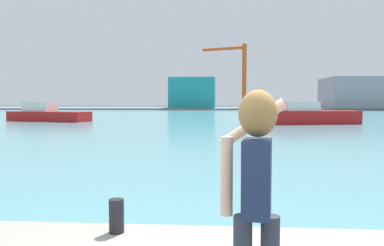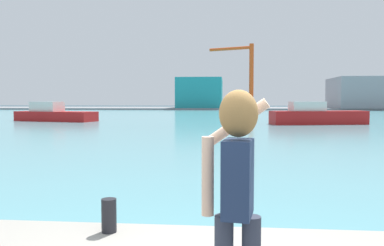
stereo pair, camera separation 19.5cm
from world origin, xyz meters
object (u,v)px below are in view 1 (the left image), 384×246
object	(u,v)px
harbor_bollard	(116,216)
warehouse_left	(193,93)
boat_moored	(47,114)
boat_moored_2	(310,116)
port_crane	(239,69)
person_photographer	(256,182)
warehouse_right	(363,93)

from	to	relation	value
harbor_bollard	warehouse_left	world-z (taller)	warehouse_left
boat_moored	boat_moored_2	size ratio (longest dim) A/B	1.04
boat_moored	port_crane	distance (m)	56.65
port_crane	warehouse_left	bearing A→B (deg)	167.02
person_photographer	boat_moored	distance (m)	40.03
harbor_bollard	warehouse_right	world-z (taller)	warehouse_right
boat_moored	warehouse_left	world-z (taller)	warehouse_left
harbor_bollard	boat_moored	size ratio (longest dim) A/B	0.05
boat_moored_2	warehouse_left	world-z (taller)	warehouse_left
boat_moored	warehouse_left	distance (m)	55.32
person_photographer	warehouse_left	xyz separation A→B (m)	(-6.90, 89.93, 2.32)
harbor_bollard	boat_moored	bearing A→B (deg)	115.71
boat_moored	person_photographer	bearing A→B (deg)	-47.99
harbor_bollard	boat_moored	xyz separation A→B (m)	(-16.32, 33.88, 0.05)
boat_moored	port_crane	xyz separation A→B (m)	(21.51, 51.70, 8.54)
boat_moored	warehouse_right	world-z (taller)	warehouse_right
warehouse_left	boat_moored	bearing A→B (deg)	-101.46
warehouse_left	port_crane	world-z (taller)	port_crane
warehouse_left	port_crane	distance (m)	12.09
harbor_bollard	boat_moored_2	distance (m)	32.16
boat_moored_2	warehouse_left	bearing A→B (deg)	92.06
warehouse_right	boat_moored	bearing A→B (deg)	-132.99
person_photographer	warehouse_left	distance (m)	90.23
harbor_bollard	warehouse_left	distance (m)	88.23
harbor_bollard	boat_moored_2	xyz separation A→B (m)	(9.19, 30.81, 0.09)
person_photographer	warehouse_right	distance (m)	94.49
warehouse_left	warehouse_right	size ratio (longest dim) A/B	0.75
boat_moored	port_crane	bearing A→B (deg)	82.88
person_photographer	boat_moored	xyz separation A→B (m)	(-17.88, 35.80, -0.81)
boat_moored	warehouse_left	size ratio (longest dim) A/B	0.71
warehouse_right	warehouse_left	bearing A→B (deg)	178.59
person_photographer	harbor_bollard	xyz separation A→B (m)	(-1.56, 1.92, -0.85)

